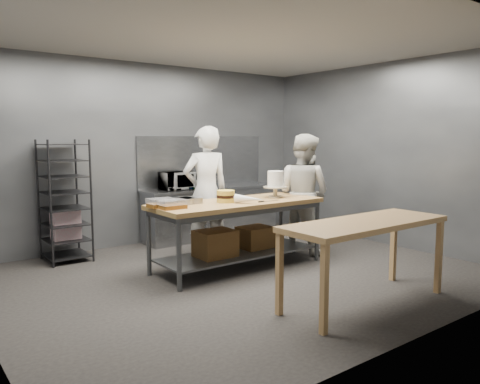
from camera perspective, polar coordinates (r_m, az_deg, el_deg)
The scene contains 16 objects.
ground at distance 6.20m, azimuth 0.23°, elevation -9.99°, with size 6.00×6.00×0.00m, color black.
back_wall at distance 8.08m, azimuth -10.62°, elevation 4.59°, with size 6.00×0.04×3.00m, color #4C4F54.
work_table at distance 6.38m, azimuth -0.51°, elevation -4.23°, with size 2.40×0.90×0.92m.
near_counter at distance 5.15m, azimuth 15.06°, elevation -4.36°, with size 2.00×0.70×0.90m.
back_counter at distance 8.40m, azimuth -3.37°, elevation -2.42°, with size 2.60×0.60×0.90m.
splashback_panel at distance 8.56m, azimuth -4.53°, elevation 3.79°, with size 2.60×0.02×0.90m, color slate.
speed_rack at distance 7.17m, azimuth -20.59°, elevation -1.15°, with size 0.61×0.65×1.75m.
chef_behind at distance 6.99m, azimuth -4.18°, elevation 0.04°, with size 0.71×0.47×1.95m, color white.
chef_right at distance 7.31m, azimuth 7.71°, elevation -0.17°, with size 0.89×0.69×1.83m, color beige.
microwave at distance 7.96m, azimuth -7.66°, elevation 1.37°, with size 0.54×0.37×0.30m, color black.
frosted_cake_stand at distance 6.72m, azimuth 4.34°, elevation 1.31°, with size 0.34×0.34×0.38m.
layer_cake at distance 6.21m, azimuth -1.76°, elevation -0.53°, with size 0.24×0.24×0.16m.
cake_pans at distance 6.08m, azimuth -7.09°, elevation -1.13°, with size 0.69×0.37×0.07m.
piping_bag at distance 6.08m, azimuth 1.13°, elevation -0.87°, with size 0.12×0.12×0.38m, color white.
offset_spatula at distance 6.29m, azimuth 3.21°, elevation -1.13°, with size 0.36×0.02×0.02m.
pastry_clamshells at distance 5.78m, azimuth -8.95°, elevation -1.38°, with size 0.36×0.42×0.11m.
Camera 1 is at (-3.61, -4.72, 1.78)m, focal length 35.00 mm.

